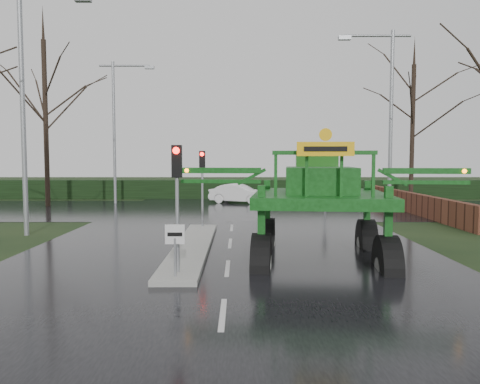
{
  "coord_description": "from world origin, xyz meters",
  "views": [
    {
      "loc": [
        0.33,
        -13.27,
        3.15
      ],
      "look_at": [
        0.37,
        3.19,
        2.0
      ],
      "focal_mm": 35.0,
      "sensor_mm": 36.0,
      "label": 1
    }
  ],
  "objects_px": {
    "traffic_signal_mid": "(202,172)",
    "street_light_left_far": "(118,119)",
    "traffic_signal_far": "(325,167)",
    "traffic_signal_near": "(177,181)",
    "keep_left_sign": "(175,242)",
    "white_sedan": "(239,203)",
    "street_light_left_near": "(30,90)",
    "crop_sprayer": "(262,186)",
    "street_light_right": "(386,106)"
  },
  "relations": [
    {
      "from": "traffic_signal_near",
      "to": "white_sedan",
      "type": "height_order",
      "value": "traffic_signal_near"
    },
    {
      "from": "traffic_signal_near",
      "to": "street_light_left_far",
      "type": "height_order",
      "value": "street_light_left_far"
    },
    {
      "from": "keep_left_sign",
      "to": "traffic_signal_near",
      "type": "height_order",
      "value": "traffic_signal_near"
    },
    {
      "from": "street_light_left_far",
      "to": "traffic_signal_far",
      "type": "bearing_deg",
      "value": 0.03
    },
    {
      "from": "crop_sprayer",
      "to": "street_light_left_far",
      "type": "bearing_deg",
      "value": 121.29
    },
    {
      "from": "traffic_signal_far",
      "to": "street_light_left_near",
      "type": "xyz_separation_m",
      "value": [
        -14.69,
        -14.01,
        3.4
      ]
    },
    {
      "from": "white_sedan",
      "to": "traffic_signal_near",
      "type": "bearing_deg",
      "value": -164.08
    },
    {
      "from": "keep_left_sign",
      "to": "traffic_signal_near",
      "type": "relative_size",
      "value": 0.38
    },
    {
      "from": "street_light_right",
      "to": "keep_left_sign",
      "type": "bearing_deg",
      "value": -125.12
    },
    {
      "from": "street_light_right",
      "to": "white_sedan",
      "type": "height_order",
      "value": "street_light_right"
    },
    {
      "from": "traffic_signal_near",
      "to": "traffic_signal_mid",
      "type": "bearing_deg",
      "value": 90.0
    },
    {
      "from": "street_light_left_far",
      "to": "white_sedan",
      "type": "bearing_deg",
      "value": 0.41
    },
    {
      "from": "traffic_signal_far",
      "to": "traffic_signal_mid",
      "type": "bearing_deg",
      "value": 58.07
    },
    {
      "from": "street_light_left_near",
      "to": "white_sedan",
      "type": "height_order",
      "value": "street_light_left_near"
    },
    {
      "from": "traffic_signal_mid",
      "to": "white_sedan",
      "type": "xyz_separation_m",
      "value": [
        1.62,
        12.57,
        -2.59
      ]
    },
    {
      "from": "traffic_signal_far",
      "to": "street_light_left_far",
      "type": "distance_m",
      "value": 15.08
    },
    {
      "from": "traffic_signal_far",
      "to": "crop_sprayer",
      "type": "xyz_separation_m",
      "value": [
        -5.49,
        -19.53,
        -0.22
      ]
    },
    {
      "from": "street_light_left_far",
      "to": "traffic_signal_mid",
      "type": "bearing_deg",
      "value": -61.14
    },
    {
      "from": "street_light_left_near",
      "to": "crop_sprayer",
      "type": "relative_size",
      "value": 1.12
    },
    {
      "from": "traffic_signal_mid",
      "to": "street_light_right",
      "type": "height_order",
      "value": "street_light_right"
    },
    {
      "from": "traffic_signal_mid",
      "to": "street_light_right",
      "type": "relative_size",
      "value": 0.35
    },
    {
      "from": "keep_left_sign",
      "to": "traffic_signal_mid",
      "type": "bearing_deg",
      "value": 90.0
    },
    {
      "from": "street_light_right",
      "to": "street_light_left_far",
      "type": "xyz_separation_m",
      "value": [
        -16.39,
        8.0,
        0.0
      ]
    },
    {
      "from": "keep_left_sign",
      "to": "street_light_right",
      "type": "distance_m",
      "value": 17.23
    },
    {
      "from": "keep_left_sign",
      "to": "traffic_signal_mid",
      "type": "distance_m",
      "value": 9.12
    },
    {
      "from": "traffic_signal_near",
      "to": "traffic_signal_mid",
      "type": "distance_m",
      "value": 8.5
    },
    {
      "from": "traffic_signal_mid",
      "to": "street_light_left_far",
      "type": "height_order",
      "value": "street_light_left_far"
    },
    {
      "from": "keep_left_sign",
      "to": "traffic_signal_far",
      "type": "height_order",
      "value": "traffic_signal_far"
    },
    {
      "from": "keep_left_sign",
      "to": "white_sedan",
      "type": "bearing_deg",
      "value": 85.7
    },
    {
      "from": "traffic_signal_mid",
      "to": "traffic_signal_far",
      "type": "bearing_deg",
      "value": 58.07
    },
    {
      "from": "street_light_right",
      "to": "street_light_left_far",
      "type": "distance_m",
      "value": 18.24
    },
    {
      "from": "keep_left_sign",
      "to": "traffic_signal_far",
      "type": "xyz_separation_m",
      "value": [
        7.8,
        21.51,
        1.53
      ]
    },
    {
      "from": "traffic_signal_far",
      "to": "street_light_right",
      "type": "xyz_separation_m",
      "value": [
        1.69,
        -8.01,
        3.4
      ]
    },
    {
      "from": "traffic_signal_mid",
      "to": "street_light_left_far",
      "type": "relative_size",
      "value": 0.35
    },
    {
      "from": "keep_left_sign",
      "to": "crop_sprayer",
      "type": "distance_m",
      "value": 3.31
    },
    {
      "from": "traffic_signal_near",
      "to": "white_sedan",
      "type": "bearing_deg",
      "value": 85.6
    },
    {
      "from": "street_light_right",
      "to": "crop_sprayer",
      "type": "relative_size",
      "value": 1.12
    },
    {
      "from": "keep_left_sign",
      "to": "traffic_signal_far",
      "type": "bearing_deg",
      "value": 70.07
    },
    {
      "from": "traffic_signal_mid",
      "to": "street_light_left_near",
      "type": "bearing_deg",
      "value": -167.79
    },
    {
      "from": "traffic_signal_far",
      "to": "street_light_right",
      "type": "bearing_deg",
      "value": 101.95
    },
    {
      "from": "traffic_signal_far",
      "to": "traffic_signal_near",
      "type": "bearing_deg",
      "value": 69.64
    },
    {
      "from": "street_light_right",
      "to": "street_light_left_far",
      "type": "height_order",
      "value": "same"
    },
    {
      "from": "street_light_right",
      "to": "street_light_left_near",
      "type": "bearing_deg",
      "value": -159.89
    },
    {
      "from": "traffic_signal_near",
      "to": "street_light_left_near",
      "type": "relative_size",
      "value": 0.35
    },
    {
      "from": "traffic_signal_near",
      "to": "traffic_signal_mid",
      "type": "relative_size",
      "value": 1.0
    },
    {
      "from": "traffic_signal_far",
      "to": "white_sedan",
      "type": "xyz_separation_m",
      "value": [
        -6.18,
        0.05,
        -2.59
      ]
    },
    {
      "from": "keep_left_sign",
      "to": "street_light_right",
      "type": "height_order",
      "value": "street_light_right"
    },
    {
      "from": "keep_left_sign",
      "to": "street_light_left_near",
      "type": "xyz_separation_m",
      "value": [
        -6.89,
        7.5,
        4.93
      ]
    },
    {
      "from": "traffic_signal_near",
      "to": "crop_sprayer",
      "type": "height_order",
      "value": "crop_sprayer"
    },
    {
      "from": "street_light_left_far",
      "to": "traffic_signal_near",
      "type": "bearing_deg",
      "value": -71.83
    }
  ]
}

